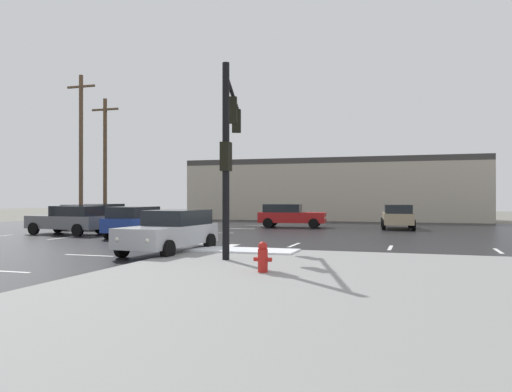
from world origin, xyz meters
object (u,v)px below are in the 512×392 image
(sedan_blue, at_px, (139,221))
(sedan_red, at_px, (290,215))
(fire_hydrant, at_px, (263,257))
(sedan_silver, at_px, (171,231))
(traffic_signal_mast, at_px, (230,134))
(sedan_tan, at_px, (397,216))
(sedan_black, at_px, (109,214))
(sedan_grey, at_px, (70,219))
(sedan_white, at_px, (92,216))
(utility_pole_distant, at_px, (105,159))
(utility_pole_far, at_px, (81,148))

(sedan_blue, height_order, sedan_red, same)
(fire_hydrant, distance_m, sedan_red, 21.63)
(sedan_silver, bearing_deg, sedan_blue, -137.28)
(sedan_silver, distance_m, sedan_blue, 8.01)
(traffic_signal_mast, height_order, sedan_tan, traffic_signal_mast)
(sedan_silver, height_order, sedan_blue, same)
(sedan_black, bearing_deg, traffic_signal_mast, -133.23)
(sedan_grey, bearing_deg, sedan_white, -65.03)
(fire_hydrant, distance_m, sedan_tan, 21.87)
(sedan_red, bearing_deg, utility_pole_distant, -179.91)
(utility_pole_distant, bearing_deg, sedan_white, -64.59)
(sedan_tan, bearing_deg, sedan_blue, 127.28)
(fire_hydrant, height_order, sedan_blue, sedan_blue)
(sedan_black, distance_m, sedan_tan, 20.23)
(traffic_signal_mast, xyz_separation_m, utility_pole_distant, (-15.92, 16.08, 0.65))
(traffic_signal_mast, xyz_separation_m, sedan_silver, (-2.48, 0.48, -3.39))
(fire_hydrant, bearing_deg, sedan_black, 132.30)
(sedan_silver, distance_m, sedan_white, 15.63)
(sedan_black, relative_size, sedan_white, 0.99)
(utility_pole_far, bearing_deg, utility_pole_distant, 83.76)
(traffic_signal_mast, distance_m, sedan_white, 18.12)
(traffic_signal_mast, bearing_deg, sedan_red, -9.12)
(sedan_tan, bearing_deg, sedan_silver, 152.18)
(sedan_blue, distance_m, sedan_red, 11.98)
(sedan_silver, relative_size, sedan_blue, 1.01)
(traffic_signal_mast, distance_m, sedan_tan, 18.96)
(sedan_red, height_order, sedan_white, same)
(sedan_silver, height_order, utility_pole_distant, utility_pole_distant)
(sedan_tan, height_order, utility_pole_far, utility_pole_far)
(utility_pole_far, distance_m, utility_pole_distant, 2.54)
(fire_hydrant, bearing_deg, utility_pole_distant, 132.64)
(sedan_blue, distance_m, sedan_tan, 16.77)
(sedan_black, bearing_deg, sedan_silver, -137.40)
(sedan_blue, relative_size, sedan_white, 0.98)
(sedan_grey, relative_size, sedan_tan, 1.00)
(traffic_signal_mast, bearing_deg, sedan_white, 33.95)
(fire_hydrant, distance_m, sedan_black, 26.02)
(fire_hydrant, xyz_separation_m, sedan_grey, (-14.50, 11.02, 0.32))
(utility_pole_distant, bearing_deg, sedan_tan, 5.28)
(fire_hydrant, bearing_deg, traffic_signal_mast, 121.85)
(sedan_white, bearing_deg, sedan_grey, -75.18)
(sedan_blue, distance_m, utility_pole_distant, 13.21)
(fire_hydrant, distance_m, sedan_silver, 6.38)
(sedan_blue, xyz_separation_m, sedan_red, (5.33, 10.73, 0.00))
(sedan_silver, height_order, sedan_red, same)
(sedan_grey, bearing_deg, utility_pole_distant, -62.16)
(sedan_red, bearing_deg, fire_hydrant, -83.55)
(sedan_red, xyz_separation_m, utility_pole_far, (-13.99, -3.82, 4.66))
(traffic_signal_mast, xyz_separation_m, sedan_grey, (-12.19, 7.31, -3.39))
(sedan_black, height_order, utility_pole_distant, utility_pole_distant)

